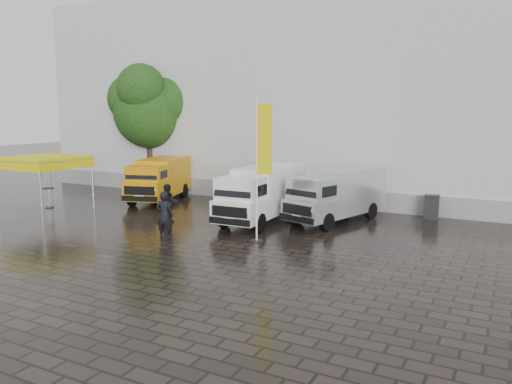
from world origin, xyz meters
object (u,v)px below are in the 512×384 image
van_yellow (159,181)px  wheelie_bin (432,207)px  van_white (260,195)px  flagpole (261,162)px  van_silver (336,196)px  canopy_tent (43,160)px  cocktail_table (49,198)px  person_front (165,215)px  person_tent (168,203)px

van_yellow → wheelie_bin: 14.50m
van_white → flagpole: flagpole is taller
van_silver → canopy_tent: size_ratio=1.61×
canopy_tent → cocktail_table: bearing=127.0°
cocktail_table → van_silver: bearing=14.9°
canopy_tent → van_silver: bearing=17.3°
van_yellow → van_silver: van_silver is taller
flagpole → van_silver: bearing=74.1°
van_silver → flagpole: flagpole is taller
canopy_tent → cocktail_table: (-0.39, 0.51, -2.07)m
flagpole → van_yellow: bearing=150.1°
flagpole → person_front: (-3.56, -1.39, -2.15)m
van_white → person_front: van_white is taller
van_white → van_silver: size_ratio=1.04×
person_front → person_tent: person_front is taller
van_yellow → van_white: size_ratio=0.90×
van_white → person_tent: size_ratio=3.29×
cocktail_table → wheelie_bin: size_ratio=0.93×
van_silver → cocktail_table: bearing=-147.8°
flagpole → wheelie_bin: size_ratio=4.88×
van_white → canopy_tent: 11.37m
wheelie_bin → van_white: bearing=-152.7°
van_silver → flagpole: (-1.39, -4.85, 1.92)m
flagpole → wheelie_bin: flagpole is taller
person_front → van_white: bearing=-126.8°
van_yellow → person_tent: van_yellow is taller
person_front → flagpole: bearing=-173.4°
van_white → flagpole: (1.68, -3.23, 1.87)m
canopy_tent → van_yellow: bearing=53.4°
flagpole → person_tent: 5.93m
cocktail_table → person_tent: 7.68m
flagpole → wheelie_bin: (5.18, 7.58, -2.55)m
van_white → person_tent: 4.21m
cocktail_table → flagpole: bearing=-4.4°
person_front → wheelie_bin: bearing=-149.0°
flagpole → person_tent: size_ratio=3.15×
wheelie_bin → person_front: 12.53m
wheelie_bin → van_yellow: bearing=-175.8°
canopy_tent → wheelie_bin: canopy_tent is taller
canopy_tent → person_front: canopy_tent is taller
wheelie_bin → person_front: bearing=-139.3°
van_yellow → canopy_tent: canopy_tent is taller
cocktail_table → person_tent: bearing=1.4°
van_silver → person_front: 7.97m
flagpole → cocktail_table: flagpole is taller
van_yellow → van_silver: (10.50, -0.39, 0.01)m
canopy_tent → van_white: bearing=14.0°
van_silver → canopy_tent: (-14.02, -4.36, 1.40)m
van_white → canopy_tent: bearing=-167.4°
cocktail_table → wheelie_bin: (18.20, 6.57, 0.04)m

